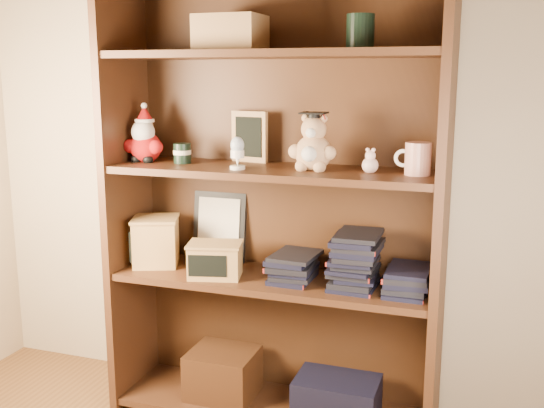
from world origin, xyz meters
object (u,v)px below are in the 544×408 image
(bookcase, at_px, (276,212))
(treats_box, at_px, (156,241))
(teacher_mug, at_px, (417,159))
(grad_teddy_bear, at_px, (313,148))

(bookcase, bearing_deg, treats_box, -173.75)
(teacher_mug, distance_m, treats_box, 1.03)
(teacher_mug, height_order, treats_box, teacher_mug)
(treats_box, bearing_deg, teacher_mug, 0.05)
(grad_teddy_bear, relative_size, treats_box, 0.92)
(bookcase, xyz_separation_m, grad_teddy_bear, (0.15, -0.06, 0.25))
(grad_teddy_bear, relative_size, teacher_mug, 1.69)
(teacher_mug, bearing_deg, grad_teddy_bear, -178.99)
(treats_box, bearing_deg, grad_teddy_bear, -0.49)
(treats_box, bearing_deg, bookcase, 6.25)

